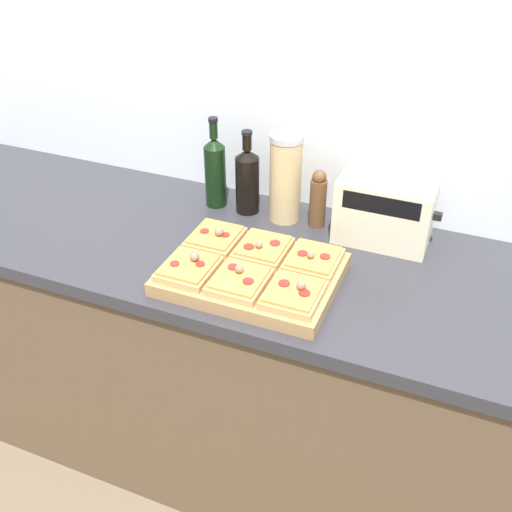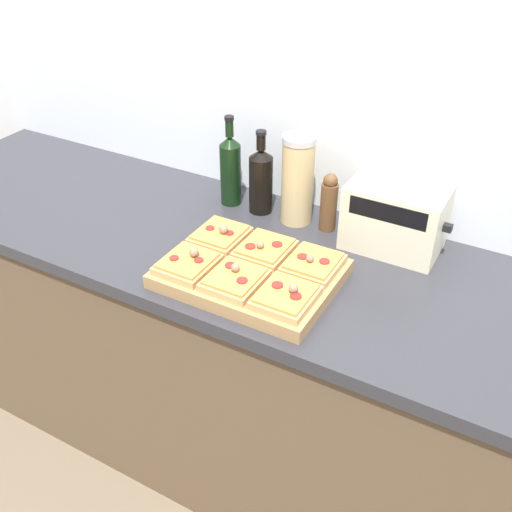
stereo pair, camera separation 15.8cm
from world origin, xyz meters
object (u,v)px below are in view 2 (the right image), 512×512
(grain_jar_tall, at_px, (298,180))
(toaster_oven, at_px, (395,217))
(wine_bottle, at_px, (261,179))
(pepper_mill, at_px, (329,203))
(cutting_board, at_px, (250,274))
(olive_oil_bottle, at_px, (230,169))

(grain_jar_tall, height_order, toaster_oven, grain_jar_tall)
(wine_bottle, height_order, pepper_mill, wine_bottle)
(cutting_board, distance_m, pepper_mill, 0.35)
(olive_oil_bottle, height_order, grain_jar_tall, olive_oil_bottle)
(pepper_mill, bearing_deg, olive_oil_bottle, 180.00)
(olive_oil_bottle, bearing_deg, toaster_oven, -0.09)
(grain_jar_tall, bearing_deg, olive_oil_bottle, 180.00)
(wine_bottle, height_order, toaster_oven, wine_bottle)
(cutting_board, xyz_separation_m, wine_bottle, (-0.16, 0.34, 0.09))
(wine_bottle, distance_m, pepper_mill, 0.23)
(cutting_board, xyz_separation_m, toaster_oven, (0.27, 0.34, 0.08))
(cutting_board, height_order, wine_bottle, wine_bottle)
(grain_jar_tall, distance_m, toaster_oven, 0.31)
(cutting_board, bearing_deg, toaster_oven, 51.02)
(cutting_board, relative_size, grain_jar_tall, 1.63)
(wine_bottle, bearing_deg, toaster_oven, -0.11)
(olive_oil_bottle, xyz_separation_m, wine_bottle, (0.11, -0.00, -0.01))
(wine_bottle, xyz_separation_m, toaster_oven, (0.43, -0.00, -0.01))
(grain_jar_tall, bearing_deg, toaster_oven, -0.16)
(pepper_mill, bearing_deg, toaster_oven, -0.24)
(olive_oil_bottle, relative_size, wine_bottle, 1.09)
(grain_jar_tall, bearing_deg, wine_bottle, -180.00)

